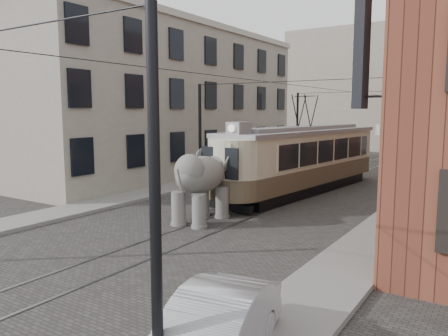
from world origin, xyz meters
The scene contains 10 objects.
ground centered at (0.00, 0.00, 0.00)m, with size 120.00×120.00×0.00m, color #3B3937.
tram_rails centered at (0.00, 0.00, 0.01)m, with size 1.54×80.00×0.02m, color slate, non-canonical shape.
sidewalk_right centered at (6.00, 0.00, 0.07)m, with size 2.00×60.00×0.15m, color slate.
sidewalk_left centered at (-6.50, 0.00, 0.07)m, with size 2.00×60.00×0.15m, color slate.
stucco_building centered at (-11.00, 10.00, 5.00)m, with size 7.00×24.00×10.00m, color gray.
distant_block centered at (0.00, 40.00, 7.00)m, with size 28.00×10.00×14.00m, color gray.
catenary centered at (-0.20, 5.00, 3.00)m, with size 11.00×30.20×6.00m, color black, non-canonical shape.
tram centered at (0.15, 7.79, 2.65)m, with size 2.76×13.37×5.31m, color #BDB799, non-canonical shape.
elephant centered at (-0.71, -0.68, 1.48)m, with size 2.66×4.82×2.95m, color slate, non-canonical shape.
parked_car centered at (5.57, -9.02, 0.67)m, with size 1.43×4.06×1.34m, color #9E9EA2.
Camera 1 is at (9.62, -14.91, 4.44)m, focal length 35.44 mm.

